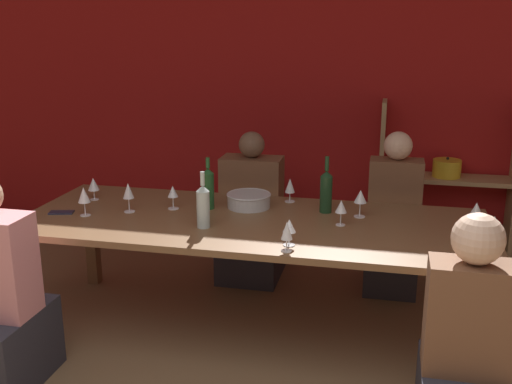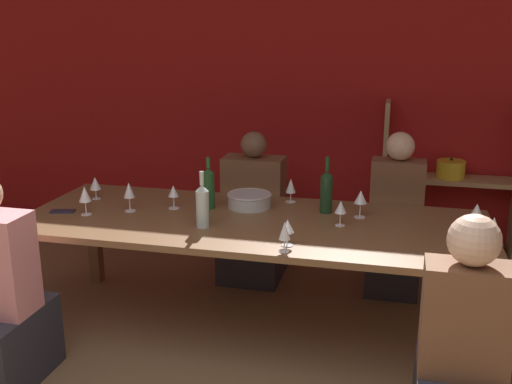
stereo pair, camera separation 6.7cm
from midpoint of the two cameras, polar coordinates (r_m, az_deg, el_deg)
wall_back_red at (r=5.30m, az=4.73°, el=9.67°), size 8.80×0.06×2.70m
shelf_unit at (r=5.24m, az=16.91°, el=-1.03°), size 1.10×0.30×1.30m
dining_table at (r=3.68m, az=-0.86°, el=-3.68°), size 2.84×1.09×0.75m
mixing_bowl at (r=3.90m, az=-1.19°, el=-0.74°), size 0.29×0.29×0.09m
wine_bottle_green at (r=3.86m, az=-5.06°, el=0.41°), size 0.08×0.08×0.34m
wine_bottle_dark at (r=3.79m, az=6.19°, el=0.13°), size 0.08×0.08×0.36m
wine_bottle_amber at (r=3.51m, az=-5.61°, el=-1.30°), size 0.08×0.08×0.34m
wine_glass_red_a at (r=3.89m, az=-8.42°, el=-0.05°), size 0.07×0.07×0.15m
wine_glass_empty_a at (r=3.64m, az=19.75°, el=-1.66°), size 0.08×0.08×0.17m
wine_glass_red_b at (r=4.01m, az=2.78°, el=0.54°), size 0.07×0.07×0.16m
wine_glass_red_c at (r=3.56m, az=7.57°, el=-1.46°), size 0.07×0.07×0.15m
wine_glass_red_d at (r=3.21m, az=2.59°, el=-3.34°), size 0.07×0.07×0.15m
wine_glass_red_e at (r=3.87m, az=-12.55°, el=0.02°), size 0.07×0.07×0.19m
wine_glass_red_f at (r=3.41m, az=21.19°, el=-2.94°), size 0.08×0.08×0.18m
wine_glass_red_g at (r=3.86m, az=-16.55°, el=-0.35°), size 0.08×0.08×0.18m
wine_glass_empty_b at (r=3.13m, az=2.34°, el=-3.76°), size 0.06×0.06×0.16m
wine_glass_white_a at (r=4.21m, az=-15.66°, el=0.67°), size 0.08×0.08×0.15m
wine_glass_red_h at (r=3.73m, az=9.41°, el=-0.51°), size 0.08×0.08×0.17m
cell_phone at (r=3.99m, az=-18.51°, el=-1.85°), size 0.16×0.10×0.01m
person_far_a at (r=4.62m, az=-0.81°, el=-3.23°), size 0.46×0.57×1.14m
person_near_b at (r=2.93m, az=18.61°, el=-15.40°), size 0.38×0.47×1.14m
person_far_b at (r=4.49m, az=12.45°, el=-3.76°), size 0.37×0.47×1.18m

